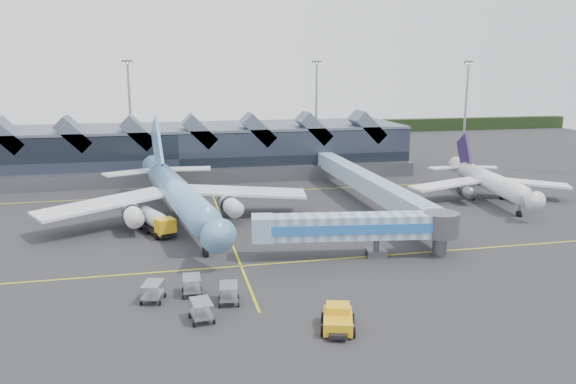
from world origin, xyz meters
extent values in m
plane|color=#2A2A2D|center=(0.00, 0.00, 0.00)|extent=(260.00, 260.00, 0.00)
cube|color=gold|center=(0.00, -8.00, 0.01)|extent=(120.00, 0.25, 0.01)
cube|color=gold|center=(0.00, 28.00, 0.01)|extent=(120.00, 0.25, 0.01)
cube|color=gold|center=(0.00, 10.00, 0.01)|extent=(0.25, 60.00, 0.01)
cube|color=black|center=(0.00, 110.00, 2.00)|extent=(260.00, 4.00, 4.00)
cube|color=black|center=(-5.00, 48.00, 4.50)|extent=(90.00, 20.00, 9.00)
cube|color=#535D6E|center=(-5.00, 48.00, 9.20)|extent=(90.00, 20.00, 0.60)
cube|color=#5A5C61|center=(-5.00, 37.00, 1.30)|extent=(90.00, 2.50, 2.60)
cube|color=#535D6E|center=(-34.00, 41.00, 9.30)|extent=(6.43, 6.00, 6.43)
cube|color=#535D6E|center=(-23.00, 41.00, 9.30)|extent=(6.43, 6.00, 6.43)
cube|color=#535D6E|center=(-12.00, 41.00, 9.30)|extent=(6.43, 6.00, 6.43)
cube|color=#535D6E|center=(-1.00, 41.00, 9.30)|extent=(6.43, 6.00, 6.43)
cube|color=#535D6E|center=(10.00, 41.00, 9.30)|extent=(6.43, 6.00, 6.43)
cube|color=#535D6E|center=(21.00, 41.00, 9.30)|extent=(6.43, 6.00, 6.43)
cube|color=#535D6E|center=(32.00, 41.00, 9.30)|extent=(6.43, 6.00, 6.43)
cylinder|color=#92969A|center=(-15.00, 72.00, 11.00)|extent=(0.56, 0.56, 22.00)
cube|color=#5A5C61|center=(-15.00, 72.00, 22.00)|extent=(2.40, 0.50, 0.90)
cylinder|color=#92969A|center=(30.00, 72.00, 11.00)|extent=(0.56, 0.56, 22.00)
cube|color=#5A5C61|center=(30.00, 72.00, 22.00)|extent=(2.40, 0.50, 0.90)
cylinder|color=#92969A|center=(70.00, 70.00, 11.00)|extent=(0.56, 0.56, 22.00)
cube|color=#5A5C61|center=(70.00, 70.00, 22.00)|extent=(2.40, 0.50, 0.90)
cylinder|color=#5F84C1|center=(-5.83, 10.39, 4.09)|extent=(8.74, 30.91, 3.79)
cone|color=#5F84C1|center=(-2.90, -7.35, 4.09)|extent=(4.59, 5.81, 3.79)
cube|color=black|center=(-2.79, -8.00, 4.88)|extent=(1.47, 0.57, 0.48)
cone|color=#5F84C1|center=(-8.90, 29.00, 4.37)|extent=(4.88, 7.54, 3.79)
cube|color=white|center=(-15.60, 10.07, 3.42)|extent=(17.91, 12.98, 1.25)
cube|color=white|center=(3.52, 13.22, 3.42)|extent=(17.88, 8.22, 1.25)
cylinder|color=white|center=(-11.84, 7.17, 2.48)|extent=(3.17, 5.58, 2.35)
cylinder|color=white|center=(0.90, 9.28, 2.48)|extent=(3.17, 5.58, 2.35)
cube|color=#5F84C1|center=(-8.61, 27.26, 8.32)|extent=(2.02, 9.64, 10.44)
cube|color=white|center=(-13.29, 26.94, 4.37)|extent=(8.46, 5.95, 0.25)
cube|color=white|center=(-4.08, 28.46, 4.37)|extent=(8.12, 3.70, 0.25)
cylinder|color=#5A5C61|center=(-3.47, -3.89, 1.10)|extent=(0.28, 0.28, 2.19)
cylinder|color=#5A5C61|center=(-9.22, 11.16, 1.10)|extent=(0.28, 0.28, 2.19)
cylinder|color=#5A5C61|center=(-2.87, 12.21, 1.10)|extent=(0.28, 0.28, 2.19)
cylinder|color=black|center=(-3.47, -3.89, 0.39)|extent=(0.67, 1.46, 1.40)
cylinder|color=white|center=(42.80, 13.40, 3.15)|extent=(5.59, 20.65, 2.92)
cone|color=white|center=(41.22, 1.53, 3.15)|extent=(3.36, 3.86, 2.92)
cube|color=black|center=(41.17, 1.10, 3.76)|extent=(1.14, 0.48, 0.48)
cone|color=white|center=(44.46, 25.85, 3.37)|extent=(3.51, 5.02, 2.92)
cube|color=white|center=(36.15, 15.23, 2.64)|extent=(12.64, 5.93, 0.98)
cube|color=white|center=(49.70, 13.43, 2.64)|extent=(12.60, 8.67, 0.98)
cylinder|color=#5A5C61|center=(38.10, 12.55, 1.91)|extent=(2.26, 3.71, 1.81)
cylinder|color=#5A5C61|center=(47.13, 11.35, 1.91)|extent=(2.26, 3.71, 1.81)
cube|color=#2B194B|center=(44.31, 24.69, 6.07)|extent=(1.30, 6.56, 7.12)
cube|color=white|center=(41.09, 25.41, 3.37)|extent=(5.76, 2.65, 0.24)
cube|color=white|center=(47.61, 24.55, 3.37)|extent=(5.93, 3.95, 0.24)
cylinder|color=#5A5C61|center=(41.53, 3.85, 0.85)|extent=(0.27, 0.27, 1.69)
cylinder|color=#5A5C61|center=(40.46, 14.60, 0.85)|extent=(0.27, 0.27, 1.69)
cylinder|color=#5A5C61|center=(45.38, 13.94, 0.85)|extent=(0.27, 0.27, 1.69)
cylinder|color=black|center=(41.53, 3.85, 0.30)|extent=(0.58, 1.13, 1.08)
cube|color=#698BAF|center=(12.61, -7.65, 3.55)|extent=(18.44, 5.24, 2.64)
cube|color=blue|center=(12.41, -9.05, 3.55)|extent=(18.07, 2.64, 1.09)
cube|color=#698BAF|center=(2.67, -6.26, 3.55)|extent=(2.75, 3.22, 2.74)
cylinder|color=#5A5C61|center=(15.31, -8.03, 1.78)|extent=(0.64, 0.64, 3.55)
cube|color=#5A5C61|center=(15.31, -8.03, 0.41)|extent=(2.42, 2.11, 0.82)
cylinder|color=black|center=(14.41, -7.90, 0.32)|extent=(0.47, 0.86, 0.82)
cylinder|color=black|center=(16.22, -8.16, 0.32)|extent=(0.47, 0.86, 0.82)
cylinder|color=#5A5C61|center=(22.54, -9.04, 3.55)|extent=(4.01, 4.01, 2.74)
cylinder|color=#5A5C61|center=(22.54, -9.04, 1.78)|extent=(1.64, 1.64, 3.55)
cube|color=black|center=(-9.01, 6.53, 0.67)|extent=(5.19, 8.20, 0.45)
cube|color=gold|center=(-7.79, 3.76, 1.60)|extent=(2.75, 2.66, 1.96)
cube|color=black|center=(-7.50, 3.11, 2.05)|extent=(1.85, 0.91, 0.89)
cylinder|color=silver|center=(-9.44, 7.51, 1.87)|extent=(3.96, 5.55, 2.05)
sphere|color=silver|center=(-10.48, 9.88, 1.87)|extent=(1.96, 1.96, 1.96)
sphere|color=silver|center=(-8.40, 5.15, 1.87)|extent=(1.96, 1.96, 1.96)
cylinder|color=black|center=(-8.95, 3.64, 0.45)|extent=(0.64, 0.94, 0.89)
cylinder|color=black|center=(-6.91, 4.54, 0.45)|extent=(0.64, 0.94, 0.89)
cylinder|color=black|center=(-10.21, 6.49, 0.45)|extent=(0.64, 0.94, 0.89)
cylinder|color=black|center=(-8.17, 7.39, 0.45)|extent=(0.64, 0.94, 0.89)
cylinder|color=black|center=(-11.10, 8.53, 0.45)|extent=(0.64, 0.94, 0.89)
cylinder|color=black|center=(-9.07, 9.43, 0.45)|extent=(0.64, 0.94, 0.89)
cube|color=gold|center=(5.67, -24.48, 0.74)|extent=(3.30, 4.29, 1.05)
cube|color=gold|center=(5.85, -23.87, 1.52)|extent=(2.29, 2.15, 0.74)
cube|color=black|center=(5.10, -26.39, 0.47)|extent=(1.65, 1.23, 0.32)
cylinder|color=black|center=(4.15, -25.34, 0.42)|extent=(0.54, 0.90, 0.84)
cylinder|color=black|center=(6.47, -26.03, 0.42)|extent=(0.54, 0.90, 0.84)
cylinder|color=black|center=(4.87, -22.92, 0.42)|extent=(0.54, 0.90, 0.84)
cylinder|color=black|center=(7.19, -23.62, 0.42)|extent=(0.54, 0.90, 0.84)
cube|color=gray|center=(-5.51, -14.72, 0.63)|extent=(1.63, 2.53, 0.17)
cube|color=gray|center=(-5.51, -14.72, 1.71)|extent=(1.63, 2.53, 0.09)
cylinder|color=black|center=(-4.64, -13.82, 0.21)|extent=(0.14, 0.41, 0.41)
cube|color=gray|center=(-2.36, -17.37, 0.63)|extent=(1.87, 2.67, 0.17)
cube|color=gray|center=(-2.36, -17.37, 1.71)|extent=(1.87, 2.67, 0.09)
cylinder|color=black|center=(-1.41, -16.56, 0.21)|extent=(0.18, 0.42, 0.41)
cube|color=gray|center=(-9.04, -15.47, 0.63)|extent=(2.19, 2.84, 0.17)
cube|color=gray|center=(-9.04, -15.47, 1.71)|extent=(2.19, 2.84, 0.09)
cylinder|color=black|center=(-7.97, -14.81, 0.21)|extent=(0.24, 0.43, 0.41)
cube|color=gray|center=(-5.01, -20.52, 0.63)|extent=(1.93, 2.71, 0.17)
cube|color=gray|center=(-5.01, -20.52, 1.71)|extent=(1.93, 2.71, 0.09)
cylinder|color=black|center=(-4.29, -19.50, 0.21)|extent=(0.19, 0.43, 0.41)
camera|label=1|loc=(-7.30, -64.65, 20.77)|focal=35.00mm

